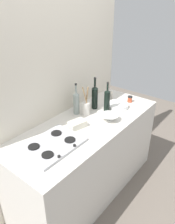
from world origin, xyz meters
TOP-DOWN VIEW (x-y plane):
  - ground_plane at (0.00, 0.00)m, footprint 6.00×6.00m
  - counter_block at (0.00, 0.00)m, footprint 1.80×0.70m
  - backsplash_panel at (0.00, 0.38)m, footprint 1.90×0.06m
  - stovetop_hob at (-0.50, -0.01)m, footprint 0.52×0.37m
  - plate_stack at (0.49, -0.05)m, footprint 0.26×0.26m
  - wine_bottle_leftmost at (0.07, 0.21)m, footprint 0.06×0.06m
  - wine_bottle_mid_left at (0.30, 0.14)m, footprint 0.07×0.07m
  - wine_bottle_mid_right at (0.32, -0.01)m, footprint 0.06×0.06m
  - mixing_bowl at (0.17, -0.15)m, footprint 0.19×0.19m
  - butter_dish at (-0.13, 0.02)m, footprint 0.19×0.14m
  - utensil_crock at (0.12, 0.12)m, footprint 0.08×0.08m
  - condiment_jar_front at (0.70, -0.10)m, footprint 0.06×0.06m
  - condiment_jar_rear at (0.60, 0.12)m, footprint 0.06×0.06m

SIDE VIEW (x-z plane):
  - ground_plane at x=0.00m, z-range 0.00..0.00m
  - counter_block at x=0.00m, z-range 0.00..0.90m
  - stovetop_hob at x=-0.50m, z-range 0.89..0.93m
  - plate_stack at x=0.49m, z-range 0.90..0.94m
  - butter_dish at x=-0.13m, z-range 0.90..0.97m
  - mixing_bowl at x=0.17m, z-range 0.90..0.97m
  - condiment_jar_front at x=0.70m, z-range 0.90..0.98m
  - condiment_jar_rear at x=0.60m, z-range 0.90..1.01m
  - utensil_crock at x=0.12m, z-range 0.82..1.14m
  - wine_bottle_leftmost at x=0.07m, z-range 0.86..1.20m
  - wine_bottle_mid_right at x=0.32m, z-range 0.86..1.20m
  - wine_bottle_mid_left at x=0.30m, z-range 0.86..1.22m
  - backsplash_panel at x=0.00m, z-range 0.00..2.31m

